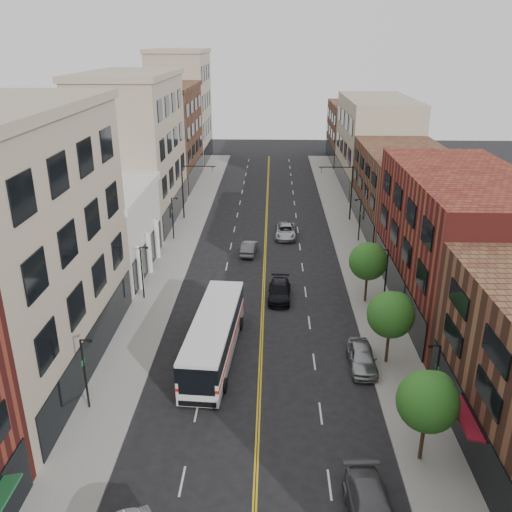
# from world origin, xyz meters

# --- Properties ---
(sidewalk_left) EXTENTS (4.00, 110.00, 0.15)m
(sidewalk_left) POSITION_xyz_m (-10.00, 35.00, 0.07)
(sidewalk_left) COLOR gray
(sidewalk_left) RESTS_ON ground
(sidewalk_right) EXTENTS (4.00, 110.00, 0.15)m
(sidewalk_right) POSITION_xyz_m (10.00, 35.00, 0.07)
(sidewalk_right) COLOR gray
(sidewalk_right) RESTS_ON ground
(bldg_l_tanoffice) EXTENTS (10.00, 22.00, 18.00)m
(bldg_l_tanoffice) POSITION_xyz_m (-17.00, 13.00, 9.00)
(bldg_l_tanoffice) COLOR tan
(bldg_l_tanoffice) RESTS_ON ground
(bldg_l_white) EXTENTS (10.00, 14.00, 8.00)m
(bldg_l_white) POSITION_xyz_m (-17.00, 31.00, 4.00)
(bldg_l_white) COLOR silver
(bldg_l_white) RESTS_ON ground
(bldg_l_far_a) EXTENTS (10.00, 20.00, 18.00)m
(bldg_l_far_a) POSITION_xyz_m (-17.00, 48.00, 9.00)
(bldg_l_far_a) COLOR tan
(bldg_l_far_a) RESTS_ON ground
(bldg_l_far_b) EXTENTS (10.00, 20.00, 15.00)m
(bldg_l_far_b) POSITION_xyz_m (-17.00, 68.00, 7.50)
(bldg_l_far_b) COLOR brown
(bldg_l_far_b) RESTS_ON ground
(bldg_l_far_c) EXTENTS (10.00, 16.00, 20.00)m
(bldg_l_far_c) POSITION_xyz_m (-17.00, 86.00, 10.00)
(bldg_l_far_c) COLOR tan
(bldg_l_far_c) RESTS_ON ground
(bldg_r_mid) EXTENTS (10.00, 22.00, 12.00)m
(bldg_r_mid) POSITION_xyz_m (17.00, 24.00, 6.00)
(bldg_r_mid) COLOR maroon
(bldg_r_mid) RESTS_ON ground
(bldg_r_far_a) EXTENTS (10.00, 20.00, 10.00)m
(bldg_r_far_a) POSITION_xyz_m (17.00, 45.00, 5.00)
(bldg_r_far_a) COLOR brown
(bldg_r_far_a) RESTS_ON ground
(bldg_r_far_b) EXTENTS (10.00, 22.00, 14.00)m
(bldg_r_far_b) POSITION_xyz_m (17.00, 66.00, 7.00)
(bldg_r_far_b) COLOR tan
(bldg_r_far_b) RESTS_ON ground
(bldg_r_far_c) EXTENTS (10.00, 18.00, 11.00)m
(bldg_r_far_c) POSITION_xyz_m (17.00, 86.00, 5.50)
(bldg_r_far_c) COLOR brown
(bldg_r_far_c) RESTS_ON ground
(tree_r_1) EXTENTS (3.40, 3.40, 5.59)m
(tree_r_1) POSITION_xyz_m (9.39, 4.07, 4.13)
(tree_r_1) COLOR black
(tree_r_1) RESTS_ON sidewalk_right
(tree_r_2) EXTENTS (3.40, 3.40, 5.59)m
(tree_r_2) POSITION_xyz_m (9.39, 14.07, 4.13)
(tree_r_2) COLOR black
(tree_r_2) RESTS_ON sidewalk_right
(tree_r_3) EXTENTS (3.40, 3.40, 5.59)m
(tree_r_3) POSITION_xyz_m (9.39, 24.07, 4.13)
(tree_r_3) COLOR black
(tree_r_3) RESTS_ON sidewalk_right
(lamp_l_1) EXTENTS (0.81, 0.55, 5.05)m
(lamp_l_1) POSITION_xyz_m (-10.95, 8.00, 2.97)
(lamp_l_1) COLOR black
(lamp_l_1) RESTS_ON sidewalk_left
(lamp_l_2) EXTENTS (0.81, 0.55, 5.05)m
(lamp_l_2) POSITION_xyz_m (-10.95, 24.00, 2.97)
(lamp_l_2) COLOR black
(lamp_l_2) RESTS_ON sidewalk_left
(lamp_l_3) EXTENTS (0.81, 0.55, 5.05)m
(lamp_l_3) POSITION_xyz_m (-10.95, 40.00, 2.97)
(lamp_l_3) COLOR black
(lamp_l_3) RESTS_ON sidewalk_left
(lamp_r_1) EXTENTS (0.81, 0.55, 5.05)m
(lamp_r_1) POSITION_xyz_m (10.95, 8.00, 2.97)
(lamp_r_1) COLOR black
(lamp_r_1) RESTS_ON sidewalk_right
(lamp_r_2) EXTENTS (0.81, 0.55, 5.05)m
(lamp_r_2) POSITION_xyz_m (10.95, 24.00, 2.97)
(lamp_r_2) COLOR black
(lamp_r_2) RESTS_ON sidewalk_right
(lamp_r_3) EXTENTS (0.81, 0.55, 5.05)m
(lamp_r_3) POSITION_xyz_m (10.95, 40.00, 2.97)
(lamp_r_3) COLOR black
(lamp_r_3) RESTS_ON sidewalk_right
(signal_mast_left) EXTENTS (4.49, 0.18, 7.20)m
(signal_mast_left) POSITION_xyz_m (-10.27, 48.00, 4.65)
(signal_mast_left) COLOR black
(signal_mast_left) RESTS_ON sidewalk_left
(signal_mast_right) EXTENTS (4.49, 0.18, 7.20)m
(signal_mast_right) POSITION_xyz_m (10.27, 48.00, 4.65)
(signal_mast_right) COLOR black
(signal_mast_right) RESTS_ON sidewalk_right
(city_bus) EXTENTS (3.81, 13.13, 3.33)m
(city_bus) POSITION_xyz_m (-3.50, 14.50, 1.94)
(city_bus) COLOR silver
(city_bus) RESTS_ON ground
(car_parked_mid) EXTENTS (2.62, 5.69, 1.61)m
(car_parked_mid) POSITION_xyz_m (5.80, -0.44, 0.81)
(car_parked_mid) COLOR #535258
(car_parked_mid) RESTS_ON ground
(car_parked_far) EXTENTS (1.95, 4.78, 1.62)m
(car_parked_far) POSITION_xyz_m (7.40, 13.40, 0.81)
(car_parked_far) COLOR #95979C
(car_parked_far) RESTS_ON ground
(car_lane_behind) EXTENTS (1.86, 4.42, 1.42)m
(car_lane_behind) POSITION_xyz_m (-1.80, 35.67, 0.71)
(car_lane_behind) COLOR #505155
(car_lane_behind) RESTS_ON ground
(car_lane_a) EXTENTS (2.25, 5.11, 1.46)m
(car_lane_a) POSITION_xyz_m (1.50, 24.53, 0.73)
(car_lane_a) COLOR black
(car_lane_a) RESTS_ON ground
(car_lane_b) EXTENTS (2.66, 5.41, 1.48)m
(car_lane_b) POSITION_xyz_m (2.43, 41.37, 0.74)
(car_lane_b) COLOR #AEB1B6
(car_lane_b) RESTS_ON ground
(car_lane_c) EXTENTS (1.96, 4.37, 1.46)m
(car_lane_c) POSITION_xyz_m (2.19, 42.27, 0.73)
(car_lane_c) COLOR #414146
(car_lane_c) RESTS_ON ground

